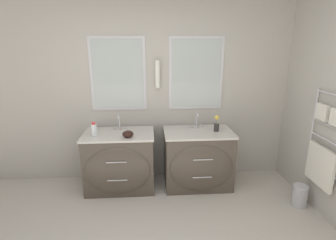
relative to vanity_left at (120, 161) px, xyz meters
name	(u,v)px	position (x,y,z in m)	size (l,w,h in m)	color
wall_back	(146,88)	(0.37, 0.38, 0.91)	(5.59, 0.14, 2.60)	#B2ADA3
vanity_left	(120,161)	(0.00, 0.00, 0.00)	(0.92, 0.66, 0.78)	#4C4238
vanity_right	(198,159)	(1.05, 0.00, 0.00)	(0.92, 0.66, 0.78)	#4C4238
faucet_left	(119,122)	(0.00, 0.18, 0.48)	(0.17, 0.13, 0.21)	silver
faucet_right	(197,121)	(1.05, 0.18, 0.48)	(0.17, 0.13, 0.21)	silver
toiletry_bottle	(94,130)	(-0.29, -0.06, 0.46)	(0.07, 0.07, 0.18)	silver
amenity_bowl	(128,134)	(0.14, -0.13, 0.42)	(0.14, 0.14, 0.08)	black
flower_vase	(217,124)	(1.29, 0.03, 0.48)	(0.07, 0.07, 0.22)	#332D2D
waste_bin	(300,195)	(2.20, -0.56, -0.26)	(0.18, 0.18, 0.26)	#B7B7BC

